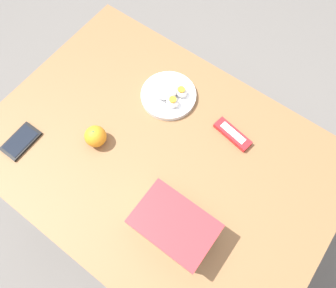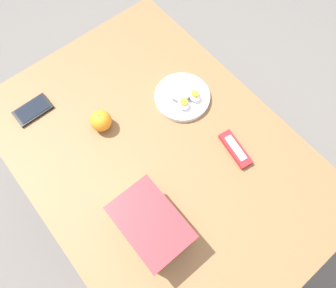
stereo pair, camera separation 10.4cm
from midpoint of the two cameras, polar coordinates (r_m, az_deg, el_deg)
ground_plane at (r=1.79m, az=0.61°, el=-11.02°), size 10.00×10.00×0.00m
table at (r=1.18m, az=0.92°, el=-4.10°), size 1.13×0.80×0.76m
food_container at (r=0.95m, az=0.24°, el=-14.45°), size 0.22×0.15×0.11m
orange_fruit at (r=1.08m, az=-8.94°, el=3.71°), size 0.07×0.07×0.07m
rice_plate at (r=1.14m, az=5.08°, el=8.24°), size 0.19×0.19×0.06m
candy_bar at (r=1.09m, az=14.33°, el=-1.17°), size 0.14×0.06×0.02m
cell_phone at (r=1.20m, az=-20.22°, el=5.32°), size 0.07×0.13×0.01m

